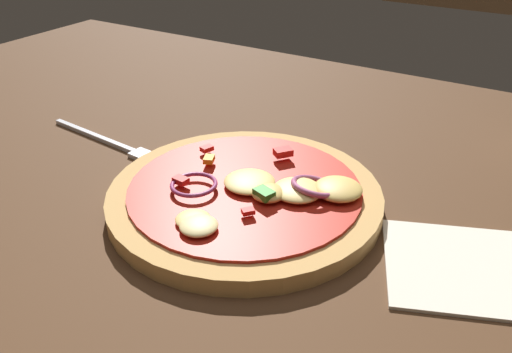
% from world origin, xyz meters
% --- Properties ---
extents(dining_table, '(1.39, 0.91, 0.04)m').
position_xyz_m(dining_table, '(0.00, 0.00, 0.02)').
color(dining_table, '#4C301C').
rests_on(dining_table, ground).
extents(pizza, '(0.25, 0.25, 0.03)m').
position_xyz_m(pizza, '(-0.03, 0.01, 0.05)').
color(pizza, tan).
rests_on(pizza, dining_table).
extents(fork, '(0.20, 0.03, 0.01)m').
position_xyz_m(fork, '(-0.22, 0.04, 0.04)').
color(fork, silver).
rests_on(fork, dining_table).
extents(napkin, '(0.18, 0.16, 0.00)m').
position_xyz_m(napkin, '(0.18, 0.03, 0.04)').
color(napkin, silver).
rests_on(napkin, dining_table).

